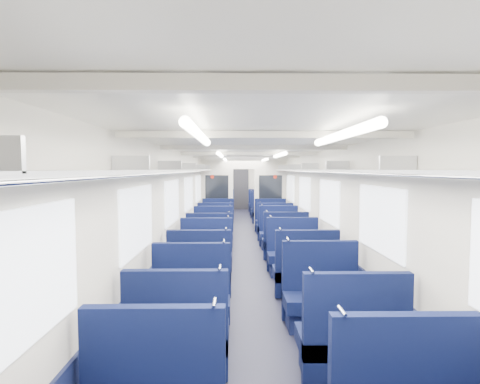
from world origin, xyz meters
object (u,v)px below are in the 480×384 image
(seat_17, at_px, (275,228))
(seat_7, at_px, (322,299))
(seat_13, at_px, (285,244))
(seat_18, at_px, (218,222))
(seat_14, at_px, (213,236))
(seat_27, at_px, (259,205))
(bulkhead, at_px, (244,193))
(seat_4, at_px, (178,340))
(seat_11, at_px, (293,256))
(seat_8, at_px, (200,274))
(seat_24, at_px, (222,208))
(seat_15, at_px, (279,235))
(seat_22, at_px, (221,211))
(seat_25, at_px, (261,208))
(seat_6, at_px, (190,304))
(seat_10, at_px, (206,257))
(seat_21, at_px, (265,214))
(seat_26, at_px, (223,205))
(seat_16, at_px, (216,228))
(seat_9, at_px, (305,274))
(seat_19, at_px, (271,222))
(seat_20, at_px, (220,215))
(seat_5, at_px, (351,344))
(seat_23, at_px, (263,211))
(end_door, at_px, (241,189))
(seat_12, at_px, (210,246))

(seat_17, bearing_deg, seat_7, -90.00)
(seat_13, xyz_separation_m, seat_18, (-1.66, 3.45, 0.00))
(seat_14, distance_m, seat_27, 8.05)
(bulkhead, bearing_deg, seat_7, -83.67)
(seat_27, bearing_deg, seat_4, -97.00)
(seat_11, height_order, seat_27, same)
(bulkhead, height_order, seat_8, bulkhead)
(seat_24, bearing_deg, seat_8, -90.00)
(seat_15, bearing_deg, seat_11, -90.00)
(bulkhead, xyz_separation_m, seat_22, (-0.83, 2.47, -0.89))
(seat_13, height_order, seat_22, same)
(seat_4, xyz_separation_m, seat_7, (1.66, 1.10, 0.00))
(seat_25, bearing_deg, seat_24, -177.43)
(seat_6, xyz_separation_m, seat_14, (0.00, 4.66, 0.00))
(seat_8, bearing_deg, seat_6, -90.00)
(seat_10, distance_m, seat_21, 6.84)
(seat_11, bearing_deg, seat_26, 99.44)
(seat_4, height_order, seat_16, same)
(seat_6, height_order, seat_9, same)
(seat_13, xyz_separation_m, seat_24, (-1.66, 7.69, 0.00))
(seat_16, height_order, seat_19, same)
(seat_17, xyz_separation_m, seat_20, (-1.66, 3.21, 0.00))
(seat_21, xyz_separation_m, seat_22, (-1.66, 1.05, 0.00))
(seat_13, relative_size, seat_19, 1.00)
(seat_26, bearing_deg, seat_20, -90.00)
(seat_5, distance_m, seat_14, 5.98)
(seat_13, distance_m, seat_26, 8.97)
(seat_13, height_order, seat_23, same)
(seat_22, bearing_deg, seat_17, -68.92)
(seat_9, xyz_separation_m, seat_14, (-1.66, 3.42, 0.00))
(end_door, xyz_separation_m, seat_8, (-0.83, -12.58, -0.66))
(seat_8, xyz_separation_m, seat_24, (0.00, 10.05, 0.00))
(seat_22, bearing_deg, bulkhead, -71.46)
(seat_4, xyz_separation_m, seat_20, (0.00, 9.96, 0.00))
(end_door, height_order, seat_7, end_door)
(seat_4, relative_size, seat_22, 1.00)
(seat_20, bearing_deg, seat_10, -90.00)
(seat_10, distance_m, seat_24, 8.91)
(seat_11, distance_m, seat_16, 3.78)
(seat_12, distance_m, seat_26, 8.99)
(seat_20, bearing_deg, seat_17, -62.63)
(seat_24, bearing_deg, seat_12, -90.00)
(seat_8, distance_m, seat_19, 5.95)
(seat_4, relative_size, seat_16, 1.00)
(end_door, relative_size, seat_26, 1.82)
(seat_8, height_order, seat_27, same)
(bulkhead, relative_size, seat_15, 2.54)
(seat_20, xyz_separation_m, seat_21, (1.66, 0.05, 0.00))
(seat_6, distance_m, seat_22, 10.08)
(seat_13, distance_m, seat_17, 2.15)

